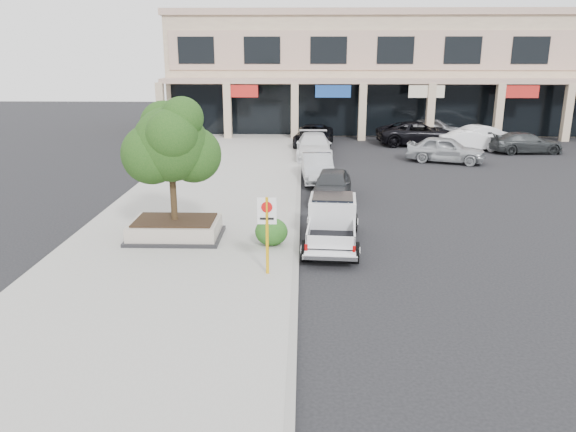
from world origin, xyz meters
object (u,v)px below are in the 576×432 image
(planter, at_px, (175,229))
(lot_car_e, at_px, (434,128))
(lot_car_a, at_px, (446,149))
(curb_car_c, at_px, (314,146))
(curb_car_b, at_px, (318,168))
(pickup_truck, at_px, (332,224))
(lot_car_f, at_px, (485,136))
(planter_tree, at_px, (175,144))
(curb_car_a, at_px, (332,185))
(lot_car_b, at_px, (471,140))
(curb_car_d, at_px, (314,136))
(no_parking_sign, at_px, (267,225))
(lot_car_c, at_px, (526,143))
(lot_car_d, at_px, (419,133))

(planter, bearing_deg, lot_car_e, 59.67)
(lot_car_a, bearing_deg, curb_car_c, 102.21)
(curb_car_b, distance_m, lot_car_a, 9.43)
(pickup_truck, distance_m, lot_car_f, 23.98)
(planter_tree, xyz_separation_m, curb_car_a, (5.57, 5.77, -2.72))
(lot_car_b, bearing_deg, pickup_truck, 149.94)
(lot_car_a, height_order, lot_car_e, lot_car_e)
(curb_car_b, bearing_deg, curb_car_c, 87.82)
(curb_car_d, bearing_deg, lot_car_a, -29.60)
(no_parking_sign, distance_m, lot_car_c, 26.60)
(curb_car_d, xyz_separation_m, lot_car_a, (7.79, -5.50, 0.03))
(planter, xyz_separation_m, lot_car_a, (12.94, 15.03, 0.31))
(curb_car_d, distance_m, lot_car_d, 7.54)
(planter, distance_m, curb_car_b, 10.98)
(pickup_truck, xyz_separation_m, curb_car_b, (-0.26, 9.86, -0.07))
(curb_car_a, bearing_deg, lot_car_c, 50.67)
(pickup_truck, xyz_separation_m, lot_car_b, (10.27, 19.50, -0.10))
(pickup_truck, bearing_deg, lot_car_f, 65.09)
(no_parking_sign, distance_m, lot_car_a, 20.56)
(no_parking_sign, relative_size, lot_car_e, 0.49)
(curb_car_a, relative_size, lot_car_a, 0.88)
(planter, height_order, curb_car_d, curb_car_d)
(curb_car_d, xyz_separation_m, lot_car_d, (7.47, 1.04, 0.07))
(lot_car_b, bearing_deg, curb_car_c, 105.13)
(planter, relative_size, lot_car_b, 0.79)
(lot_car_c, distance_m, lot_car_e, 7.66)
(planter, relative_size, lot_car_a, 0.70)
(lot_car_b, xyz_separation_m, lot_car_f, (1.33, 1.48, 0.08))
(curb_car_b, xyz_separation_m, lot_car_d, (7.45, 11.88, 0.13))
(curb_car_c, relative_size, lot_car_a, 1.15)
(lot_car_d, bearing_deg, lot_car_c, -121.98)
(lot_car_b, bearing_deg, planter, 138.65)
(curb_car_b, height_order, curb_car_d, curb_car_d)
(curb_car_b, xyz_separation_m, lot_car_a, (7.78, 5.34, 0.09))
(lot_car_a, bearing_deg, lot_car_f, -16.03)
(lot_car_e, bearing_deg, lot_car_f, -132.21)
(no_parking_sign, bearing_deg, curb_car_b, 82.23)
(no_parking_sign, bearing_deg, planter, 137.13)
(pickup_truck, distance_m, curb_car_a, 6.11)
(pickup_truck, height_order, lot_car_f, pickup_truck)
(curb_car_a, height_order, lot_car_d, lot_car_d)
(pickup_truck, height_order, curb_car_c, pickup_truck)
(curb_car_b, distance_m, lot_car_e, 17.41)
(planter_tree, xyz_separation_m, curb_car_b, (5.03, 9.54, -2.72))
(lot_car_c, bearing_deg, lot_car_d, 58.76)
(lot_car_d, bearing_deg, curb_car_a, 150.75)
(lot_car_e, bearing_deg, planter, 161.17)
(planter_tree, bearing_deg, lot_car_c, 44.08)
(curb_car_d, distance_m, lot_car_e, 10.00)
(pickup_truck, bearing_deg, no_parking_sign, -119.94)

